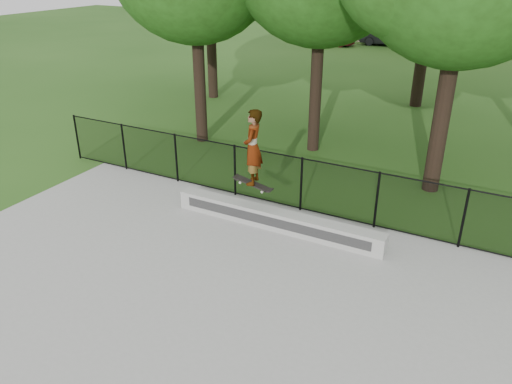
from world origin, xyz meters
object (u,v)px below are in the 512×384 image
car_b (387,37)px  skater_airborne (253,148)px  grind_ledge (276,220)px  car_c (422,36)px  car_a (330,36)px

car_b → skater_airborne: bearing=-178.2°
grind_ledge → car_b: (-4.92, 29.50, 0.36)m
grind_ledge → car_c: car_c is taller
car_b → skater_airborne: 29.96m
grind_ledge → car_c: (-2.66, 31.11, 0.34)m
grind_ledge → skater_airborne: 1.90m
car_b → skater_airborne: size_ratio=1.83×
car_b → grind_ledge: bearing=-177.1°
car_a → skater_airborne: (8.34, -27.99, 1.44)m
grind_ledge → car_a: car_a is taller
car_b → car_c: size_ratio=0.90×
grind_ledge → car_b: size_ratio=1.50×
car_a → grind_ledge: bearing=-155.2°
car_c → grind_ledge: bearing=178.0°
car_c → car_b: bearing=118.6°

